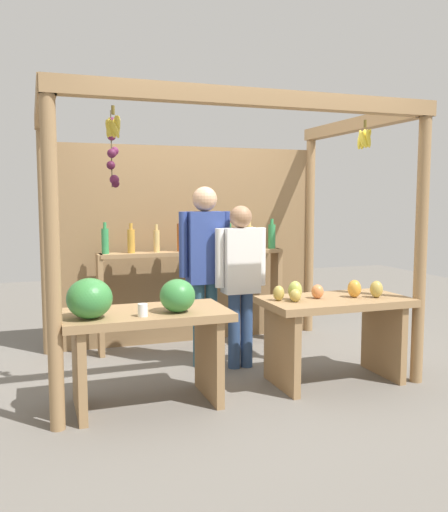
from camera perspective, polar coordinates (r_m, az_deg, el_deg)
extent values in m
plane|color=slate|center=(5.13, -0.72, -11.38)|extent=(12.00, 12.00, 0.00)
cylinder|color=#99754C|center=(3.71, -17.42, -0.18)|extent=(0.10, 0.10, 2.31)
cylinder|color=#99754C|center=(4.78, 19.79, 1.07)|extent=(0.10, 0.10, 2.31)
cylinder|color=#99754C|center=(5.61, -18.12, 1.82)|extent=(0.10, 0.10, 2.31)
cylinder|color=#99754C|center=(6.37, 8.90, 2.51)|extent=(0.10, 0.10, 2.31)
cube|color=#99754C|center=(4.07, 3.72, 16.07)|extent=(2.99, 0.12, 0.12)
cube|color=#99754C|center=(4.70, -18.29, 14.43)|extent=(0.12, 2.01, 0.12)
cube|color=#99754C|center=(5.58, 13.85, 13.18)|extent=(0.12, 2.01, 0.12)
cube|color=olive|center=(5.85, -3.79, 1.13)|extent=(2.89, 0.04, 2.08)
cylinder|color=brown|center=(3.95, -11.47, 14.66)|extent=(0.02, 0.02, 0.06)
ellipsoid|color=gold|center=(3.93, -11.00, 13.29)|extent=(0.04, 0.09, 0.13)
ellipsoid|color=gold|center=(3.96, -11.02, 13.20)|extent=(0.05, 0.06, 0.14)
ellipsoid|color=gold|center=(3.98, -11.44, 13.01)|extent=(0.06, 0.04, 0.13)
ellipsoid|color=gold|center=(3.96, -11.85, 12.86)|extent=(0.06, 0.05, 0.14)
ellipsoid|color=gold|center=(3.93, -11.84, 13.12)|extent=(0.05, 0.08, 0.13)
ellipsoid|color=gold|center=(3.91, -11.90, 12.90)|extent=(0.06, 0.07, 0.14)
ellipsoid|color=gold|center=(3.90, -11.57, 12.84)|extent=(0.07, 0.05, 0.14)
ellipsoid|color=gold|center=(3.89, -11.27, 12.82)|extent=(0.08, 0.04, 0.13)
ellipsoid|color=gold|center=(3.92, -11.06, 13.25)|extent=(0.06, 0.06, 0.14)
cylinder|color=brown|center=(4.70, 14.46, 13.18)|extent=(0.02, 0.02, 0.06)
ellipsoid|color=yellow|center=(4.71, 14.73, 11.83)|extent=(0.04, 0.09, 0.15)
ellipsoid|color=yellow|center=(4.72, 14.46, 11.51)|extent=(0.08, 0.07, 0.15)
ellipsoid|color=yellow|center=(4.71, 14.20, 11.86)|extent=(0.08, 0.04, 0.15)
ellipsoid|color=yellow|center=(4.70, 13.93, 11.54)|extent=(0.06, 0.05, 0.15)
ellipsoid|color=yellow|center=(4.67, 14.13, 11.79)|extent=(0.04, 0.08, 0.15)
ellipsoid|color=yellow|center=(4.65, 14.35, 11.65)|extent=(0.07, 0.07, 0.15)
ellipsoid|color=yellow|center=(4.65, 14.78, 11.70)|extent=(0.06, 0.04, 0.15)
ellipsoid|color=yellow|center=(4.68, 14.71, 11.78)|extent=(0.06, 0.06, 0.15)
cylinder|color=#4C422D|center=(4.13, -11.62, 10.84)|extent=(0.01, 0.01, 0.55)
sphere|color=#47142D|center=(4.15, -11.53, 13.53)|extent=(0.06, 0.06, 0.06)
sphere|color=#47142D|center=(4.14, -11.65, 12.80)|extent=(0.06, 0.06, 0.06)
sphere|color=#601E42|center=(4.14, -11.62, 12.09)|extent=(0.06, 0.06, 0.06)
sphere|color=#601E42|center=(4.15, -11.33, 10.65)|extent=(0.06, 0.06, 0.06)
sphere|color=#511938|center=(4.12, -11.59, 10.41)|extent=(0.07, 0.07, 0.07)
sphere|color=#47142D|center=(4.12, -11.69, 9.23)|extent=(0.06, 0.06, 0.06)
sphere|color=#601E42|center=(4.10, -11.33, 7.81)|extent=(0.07, 0.07, 0.07)
sphere|color=#47142D|center=(4.09, -11.22, 7.39)|extent=(0.06, 0.06, 0.06)
cube|color=#99754C|center=(4.09, -8.14, -6.08)|extent=(1.21, 0.64, 0.06)
cube|color=#99754C|center=(4.12, -14.84, -11.27)|extent=(0.06, 0.58, 0.65)
cube|color=#99754C|center=(4.30, -1.59, -10.34)|extent=(0.06, 0.58, 0.65)
ellipsoid|color=#38843D|center=(3.88, -13.81, -4.31)|extent=(0.39, 0.39, 0.28)
ellipsoid|color=#38843D|center=(3.99, -4.86, -4.13)|extent=(0.35, 0.35, 0.24)
cylinder|color=white|center=(3.89, -8.45, -5.59)|extent=(0.07, 0.07, 0.09)
cube|color=#99754C|center=(4.66, 11.48, -4.65)|extent=(1.21, 0.64, 0.06)
cube|color=#99754C|center=(4.52, 6.01, -9.55)|extent=(0.06, 0.58, 0.65)
cube|color=#99754C|center=(5.00, 16.23, -8.23)|extent=(0.06, 0.58, 0.65)
ellipsoid|color=#B79E47|center=(4.45, 5.71, -3.87)|extent=(0.12, 0.12, 0.12)
ellipsoid|color=#A8B24C|center=(4.50, 7.40, -3.57)|extent=(0.13, 0.13, 0.15)
ellipsoid|color=gold|center=(4.70, 13.40, -3.32)|extent=(0.15, 0.15, 0.15)
ellipsoid|color=#B79E47|center=(4.74, 15.56, -3.34)|extent=(0.11, 0.11, 0.14)
ellipsoid|color=#E07F47|center=(4.59, 9.70, -3.66)|extent=(0.14, 0.14, 0.12)
ellipsoid|color=#B79E47|center=(4.41, 7.43, -4.10)|extent=(0.13, 0.13, 0.10)
cube|color=#99754C|center=(5.49, -12.73, -5.00)|extent=(0.05, 0.20, 1.00)
cube|color=#99754C|center=(6.00, 5.45, -3.95)|extent=(0.05, 0.20, 1.00)
cube|color=#99754C|center=(5.60, -3.26, 0.32)|extent=(1.88, 0.22, 0.04)
cylinder|color=#338C4C|center=(5.41, -12.26, 1.51)|extent=(0.07, 0.07, 0.25)
cylinder|color=#338C4C|center=(5.40, -12.30, 3.13)|extent=(0.03, 0.03, 0.06)
cylinder|color=gold|center=(5.45, -9.63, 1.53)|extent=(0.07, 0.07, 0.23)
cylinder|color=gold|center=(5.44, -9.66, 3.07)|extent=(0.03, 0.03, 0.06)
cylinder|color=#D8B266|center=(5.50, -7.02, 1.54)|extent=(0.06, 0.06, 0.22)
cylinder|color=#D8B266|center=(5.49, -7.04, 3.00)|extent=(0.03, 0.03, 0.06)
cylinder|color=#994C1E|center=(5.56, -4.51, 1.93)|extent=(0.08, 0.08, 0.28)
cylinder|color=#994C1E|center=(5.55, -4.53, 3.68)|extent=(0.04, 0.04, 0.06)
cylinder|color=#D8B266|center=(5.63, -2.03, 1.74)|extent=(0.08, 0.08, 0.23)
cylinder|color=#D8B266|center=(5.62, -2.04, 3.22)|extent=(0.04, 0.04, 0.06)
cylinder|color=#338C4C|center=(5.71, 0.40, 2.03)|extent=(0.07, 0.07, 0.28)
cylinder|color=#338C4C|center=(5.70, 0.40, 3.72)|extent=(0.03, 0.03, 0.06)
cylinder|color=#D8B266|center=(5.79, 2.65, 1.92)|extent=(0.08, 0.08, 0.24)
cylinder|color=#D8B266|center=(5.78, 2.66, 3.41)|extent=(0.04, 0.04, 0.06)
cylinder|color=#338C4C|center=(5.89, 4.99, 2.05)|extent=(0.08, 0.08, 0.26)
cylinder|color=#338C4C|center=(5.89, 5.00, 3.59)|extent=(0.04, 0.04, 0.06)
cylinder|color=#2C5569|center=(5.04, -2.63, -7.18)|extent=(0.11, 0.11, 0.77)
cylinder|color=#2C5569|center=(5.08, -1.32, -7.08)|extent=(0.11, 0.11, 0.77)
cube|color=#2D428C|center=(4.95, -2.00, 0.89)|extent=(0.32, 0.19, 0.65)
cylinder|color=#2D428C|center=(4.89, -4.24, 1.20)|extent=(0.08, 0.08, 0.58)
cylinder|color=#2D428C|center=(5.01, 0.18, 1.33)|extent=(0.08, 0.08, 0.58)
sphere|color=tan|center=(4.93, -2.02, 5.94)|extent=(0.22, 0.22, 0.22)
cylinder|color=navy|center=(5.00, 1.07, -7.76)|extent=(0.11, 0.11, 0.69)
cylinder|color=navy|center=(5.04, 2.36, -7.65)|extent=(0.11, 0.11, 0.69)
cube|color=white|center=(4.91, 1.74, -0.47)|extent=(0.32, 0.19, 0.58)
cylinder|color=white|center=(4.84, -0.47, -0.22)|extent=(0.08, 0.08, 0.52)
cylinder|color=white|center=(4.98, 3.89, -0.05)|extent=(0.08, 0.08, 0.52)
sphere|color=#997051|center=(4.88, 1.76, 4.10)|extent=(0.20, 0.20, 0.20)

